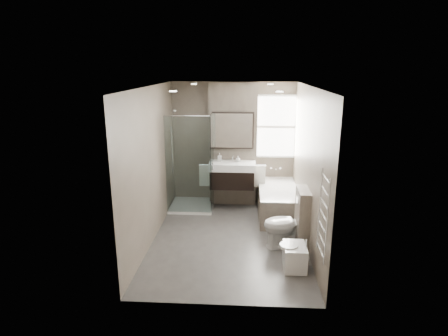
# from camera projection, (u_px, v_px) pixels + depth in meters

# --- Properties ---
(room) EXTENTS (2.70, 3.90, 2.70)m
(room) POSITION_uv_depth(u_px,v_px,m) (229.00, 166.00, 6.20)
(room) COLOR #45423F
(room) RESTS_ON ground
(vanity_pier) EXTENTS (1.00, 0.25, 2.60)m
(vanity_pier) POSITION_uv_depth(u_px,v_px,m) (233.00, 145.00, 7.91)
(vanity_pier) COLOR #645A4F
(vanity_pier) RESTS_ON ground
(vanity) EXTENTS (0.95, 0.47, 0.66)m
(vanity) POSITION_uv_depth(u_px,v_px,m) (232.00, 175.00, 7.72)
(vanity) COLOR black
(vanity) RESTS_ON vanity_pier
(mirror_cabinet) EXTENTS (0.86, 0.08, 0.76)m
(mirror_cabinet) POSITION_uv_depth(u_px,v_px,m) (233.00, 130.00, 7.67)
(mirror_cabinet) COLOR black
(mirror_cabinet) RESTS_ON vanity_pier
(towel_left) EXTENTS (0.24, 0.06, 0.44)m
(towel_left) POSITION_uv_depth(u_px,v_px,m) (205.00, 175.00, 7.74)
(towel_left) COLOR silver
(towel_left) RESTS_ON vanity_pier
(towel_right) EXTENTS (0.24, 0.06, 0.44)m
(towel_right) POSITION_uv_depth(u_px,v_px,m) (259.00, 176.00, 7.68)
(towel_right) COLOR silver
(towel_right) RESTS_ON vanity_pier
(shower_enclosure) EXTENTS (0.90, 0.90, 2.00)m
(shower_enclosure) POSITION_uv_depth(u_px,v_px,m) (196.00, 186.00, 7.76)
(shower_enclosure) COLOR white
(shower_enclosure) RESTS_ON ground
(bathtub) EXTENTS (0.75, 1.60, 0.57)m
(bathtub) POSITION_uv_depth(u_px,v_px,m) (278.00, 200.00, 7.47)
(bathtub) COLOR #645A4F
(bathtub) RESTS_ON ground
(window) EXTENTS (0.98, 0.06, 1.33)m
(window) POSITION_uv_depth(u_px,v_px,m) (276.00, 127.00, 7.86)
(window) COLOR white
(window) RESTS_ON room
(toilet) EXTENTS (0.86, 0.61, 0.79)m
(toilet) POSITION_uv_depth(u_px,v_px,m) (287.00, 224.00, 6.16)
(toilet) COLOR white
(toilet) RESTS_ON ground
(cistern_box) EXTENTS (0.19, 0.55, 1.00)m
(cistern_box) POSITION_uv_depth(u_px,v_px,m) (302.00, 219.00, 6.11)
(cistern_box) COLOR #645A4F
(cistern_box) RESTS_ON ground
(bidet) EXTENTS (0.40, 0.45, 0.48)m
(bidet) POSITION_uv_depth(u_px,v_px,m) (294.00, 256.00, 5.54)
(bidet) COLOR white
(bidet) RESTS_ON ground
(towel_radiator) EXTENTS (0.03, 0.49, 1.10)m
(towel_radiator) POSITION_uv_depth(u_px,v_px,m) (323.00, 215.00, 4.64)
(towel_radiator) COLOR silver
(towel_radiator) RESTS_ON room
(soap_bottle_a) EXTENTS (0.08, 0.08, 0.18)m
(soap_bottle_a) POSITION_uv_depth(u_px,v_px,m) (220.00, 157.00, 7.72)
(soap_bottle_a) COLOR white
(soap_bottle_a) RESTS_ON vanity
(soap_bottle_b) EXTENTS (0.10, 0.10, 0.13)m
(soap_bottle_b) POSITION_uv_depth(u_px,v_px,m) (238.00, 159.00, 7.69)
(soap_bottle_b) COLOR white
(soap_bottle_b) RESTS_ON vanity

